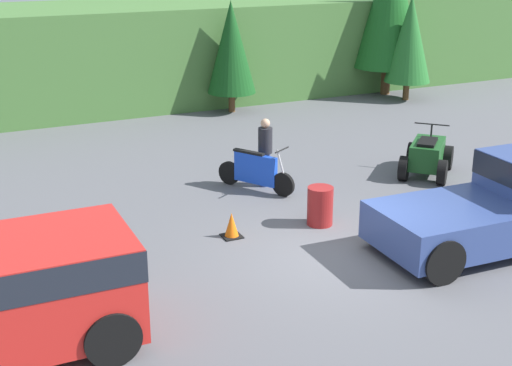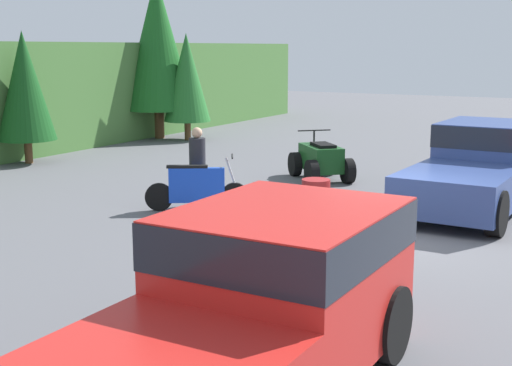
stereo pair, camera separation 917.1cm
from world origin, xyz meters
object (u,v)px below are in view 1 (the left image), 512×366
Objects in this scene: dirt_bike at (256,171)px; steel_barrel at (320,206)px; rider_person at (265,150)px; quad_atv at (427,156)px; traffic_cone at (232,226)px.

dirt_bike is 2.70m from steel_barrel.
steel_barrel is at bearing -41.72° from rider_person.
dirt_bike is 2.26× the size of steel_barrel.
quad_atv is at bearing 35.52° from rider_person.
traffic_cone is (-2.14, -2.72, -0.71)m from rider_person.
quad_atv reaches higher than steel_barrel.
dirt_bike is at bearing 96.68° from steel_barrel.
dirt_bike is 3.05m from traffic_cone.
rider_person is 3.23× the size of traffic_cone.
rider_person is at bearing 51.75° from traffic_cone.
steel_barrel is at bearing -24.26° from dirt_bike.
traffic_cone is 0.62× the size of steel_barrel.
quad_atv is 4.50m from rider_person.
rider_person is (-4.34, 1.09, 0.45)m from quad_atv.
rider_person is 2.97m from steel_barrel.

